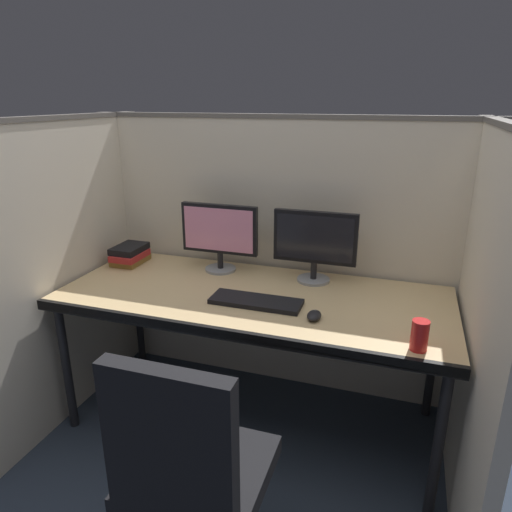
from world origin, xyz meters
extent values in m
plane|color=#2D3847|center=(0.00, 0.00, 0.00)|extent=(8.00, 8.00, 0.00)
cube|color=beige|center=(0.00, 0.74, 0.78)|extent=(2.20, 0.05, 1.55)
cube|color=#605B56|center=(0.00, 0.74, 1.56)|extent=(2.21, 0.06, 0.02)
cube|color=beige|center=(-0.99, 0.20, 0.78)|extent=(0.05, 1.40, 1.55)
cube|color=#605B56|center=(-0.99, 0.20, 1.56)|extent=(0.06, 1.41, 0.02)
cube|color=beige|center=(0.99, 0.20, 0.78)|extent=(0.05, 1.40, 1.55)
cube|color=#605B56|center=(0.99, 0.20, 1.56)|extent=(0.06, 1.41, 0.02)
cube|color=tan|center=(0.00, 0.30, 0.72)|extent=(1.90, 0.80, 0.04)
cube|color=black|center=(0.00, -0.09, 0.72)|extent=(1.90, 0.02, 0.05)
cylinder|color=black|center=(-0.89, -0.04, 0.35)|extent=(0.04, 0.04, 0.70)
cylinder|color=black|center=(0.89, -0.04, 0.35)|extent=(0.04, 0.04, 0.70)
cylinder|color=black|center=(-0.89, 0.64, 0.35)|extent=(0.04, 0.04, 0.70)
cylinder|color=black|center=(0.89, 0.64, 0.35)|extent=(0.04, 0.04, 0.70)
cube|color=black|center=(0.11, -0.57, 0.46)|extent=(0.44, 0.44, 0.07)
cube|color=black|center=(0.11, -0.76, 0.73)|extent=(0.40, 0.06, 0.48)
cylinder|color=gray|center=(-0.28, 0.56, 0.75)|extent=(0.17, 0.17, 0.01)
cylinder|color=black|center=(-0.28, 0.56, 0.80)|extent=(0.03, 0.03, 0.09)
cube|color=black|center=(-0.28, 0.56, 0.98)|extent=(0.43, 0.03, 0.27)
cube|color=pink|center=(-0.28, 0.54, 0.98)|extent=(0.39, 0.01, 0.23)
cylinder|color=gray|center=(0.25, 0.56, 0.75)|extent=(0.17, 0.17, 0.01)
cylinder|color=black|center=(0.25, 0.56, 0.80)|extent=(0.03, 0.03, 0.09)
cube|color=black|center=(0.25, 0.56, 0.98)|extent=(0.43, 0.03, 0.27)
cube|color=black|center=(0.25, 0.54, 0.98)|extent=(0.39, 0.01, 0.23)
cube|color=black|center=(0.05, 0.20, 0.75)|extent=(0.43, 0.15, 0.02)
ellipsoid|color=black|center=(0.34, 0.12, 0.76)|extent=(0.06, 0.10, 0.03)
cylinder|color=#59595B|center=(0.34, 0.14, 0.77)|extent=(0.01, 0.01, 0.01)
cylinder|color=red|center=(0.77, -0.01, 0.80)|extent=(0.07, 0.07, 0.12)
cube|color=olive|center=(-0.82, 0.51, 0.76)|extent=(0.15, 0.21, 0.03)
cube|color=#B22626|center=(-0.81, 0.49, 0.79)|extent=(0.15, 0.21, 0.03)
cube|color=black|center=(-0.82, 0.50, 0.83)|extent=(0.15, 0.21, 0.04)
camera|label=1|loc=(0.67, -1.69, 1.65)|focal=32.60mm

